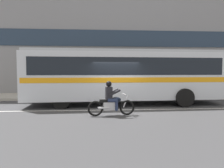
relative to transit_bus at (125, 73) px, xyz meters
The scene contains 7 objects.
ground_plane 2.33m from the transit_bus, 118.94° to the right, with size 60.00×60.00×0.00m, color #3D3D3F.
sidewalk_curb 4.36m from the transit_bus, 99.59° to the left, with size 28.00×3.80×0.15m, color #B7B2A8.
lane_center_stripe 2.68m from the transit_bus, 110.20° to the right, with size 26.60×0.14×0.01m, color silver.
office_building_facade 8.05m from the transit_bus, 96.08° to the left, with size 28.00×0.89×13.93m.
transit_bus is the anchor object (origin of this frame).
motorcycle_with_rider 3.57m from the transit_bus, 108.71° to the right, with size 2.14×0.66×1.56m.
fire_hydrant 5.86m from the transit_bus, 28.66° to the left, with size 0.22×0.30×0.75m.
Camera 1 is at (-1.05, -11.19, 1.99)m, focal length 33.23 mm.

